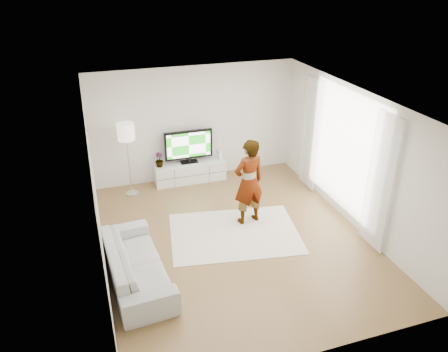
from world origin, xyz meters
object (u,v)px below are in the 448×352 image
object	(u,v)px
media_console	(190,172)
player	(249,182)
rug	(234,233)
sofa	(136,263)
television	(189,145)
floor_lamp	(126,135)

from	to	relation	value
media_console	player	bearing A→B (deg)	-72.89
rug	sofa	distance (m)	2.23
player	television	bearing A→B (deg)	-83.57
sofa	floor_lamp	bearing A→B (deg)	-9.97
rug	sofa	size ratio (longest dim) A/B	1.12
rug	floor_lamp	size ratio (longest dim) A/B	1.46
player	sofa	size ratio (longest dim) A/B	0.80
media_console	television	size ratio (longest dim) A/B	1.48
television	rug	distance (m)	2.78
sofa	floor_lamp	distance (m)	3.36
sofa	television	bearing A→B (deg)	-31.86
media_console	sofa	distance (m)	3.83
television	rug	bearing A→B (deg)	-84.10
media_console	floor_lamp	bearing A→B (deg)	-170.65
player	floor_lamp	xyz separation A→B (m)	(-2.16, 1.99, 0.55)
sofa	floor_lamp	xyz separation A→B (m)	(0.32, 3.14, 1.15)
media_console	television	xyz separation A→B (m)	(0.00, 0.03, 0.69)
rug	player	size ratio (longest dim) A/B	1.39
television	rug	world-z (taller)	television
player	media_console	bearing A→B (deg)	-83.38
rug	floor_lamp	bearing A→B (deg)	126.63
television	rug	size ratio (longest dim) A/B	0.46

